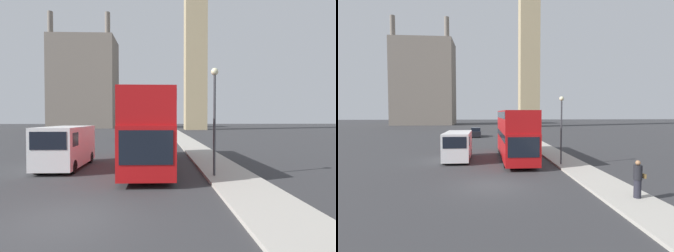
% 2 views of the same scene
% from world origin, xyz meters
% --- Properties ---
extents(ground_plane, '(300.00, 300.00, 0.00)m').
position_xyz_m(ground_plane, '(0.00, 0.00, 0.00)').
color(ground_plane, '#333335').
extents(sidewalk_strip, '(2.56, 120.00, 0.15)m').
position_xyz_m(sidewalk_strip, '(6.28, 0.00, 0.07)').
color(sidewalk_strip, '#ADA89E').
rests_on(sidewalk_strip, ground_plane).
extents(clock_tower, '(6.26, 6.43, 60.36)m').
position_xyz_m(clock_tower, '(12.82, 64.45, 30.98)').
color(clock_tower, tan).
rests_on(clock_tower, ground_plane).
extents(building_block_distant, '(20.37, 13.30, 35.64)m').
position_xyz_m(building_block_distant, '(-21.59, 79.69, 14.68)').
color(building_block_distant, slate).
rests_on(building_block_distant, ground_plane).
extents(red_double_decker_bus, '(2.57, 11.09, 4.34)m').
position_xyz_m(red_double_decker_bus, '(2.18, 8.54, 2.43)').
color(red_double_decker_bus, '#B71114').
rests_on(red_double_decker_bus, ground_plane).
extents(white_van, '(2.19, 5.16, 2.48)m').
position_xyz_m(white_van, '(-2.84, 8.08, 1.33)').
color(white_van, white).
rests_on(white_van, ground_plane).
extents(street_lamp, '(0.36, 0.36, 5.27)m').
position_xyz_m(street_lamp, '(5.43, 5.07, 3.65)').
color(street_lamp, '#38383D').
rests_on(street_lamp, sidewalk_strip).
extents(parked_sedan, '(1.74, 4.74, 1.59)m').
position_xyz_m(parked_sedan, '(-2.08, 31.03, 0.71)').
color(parked_sedan, black).
rests_on(parked_sedan, ground_plane).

